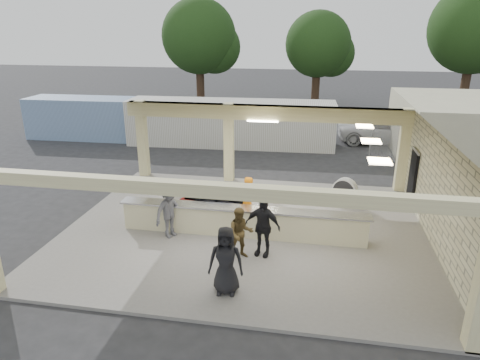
% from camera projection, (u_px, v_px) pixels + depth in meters
% --- Properties ---
extents(ground, '(120.00, 120.00, 0.00)m').
position_uv_depth(ground, '(244.00, 231.00, 14.66)').
color(ground, '#262629').
rests_on(ground, ground).
extents(pavilion, '(12.01, 10.00, 3.55)m').
position_uv_depth(pavilion, '(254.00, 188.00, 14.78)').
color(pavilion, slate).
rests_on(pavilion, ground).
extents(baggage_counter, '(8.20, 0.58, 0.98)m').
position_uv_depth(baggage_counter, '(242.00, 221.00, 14.00)').
color(baggage_counter, beige).
rests_on(baggage_counter, pavilion).
extents(luggage_cart, '(2.44, 1.76, 1.30)m').
position_uv_depth(luggage_cart, '(213.00, 200.00, 15.07)').
color(luggage_cart, silver).
rests_on(luggage_cart, pavilion).
extents(drum_fan, '(0.99, 0.67, 1.05)m').
position_uv_depth(drum_fan, '(345.00, 190.00, 16.44)').
color(drum_fan, silver).
rests_on(drum_fan, pavilion).
extents(baggage_handler, '(0.60, 0.73, 1.75)m').
position_uv_depth(baggage_handler, '(247.00, 201.00, 14.60)').
color(baggage_handler, orange).
rests_on(baggage_handler, pavilion).
extents(passenger_a, '(0.84, 0.56, 1.58)m').
position_uv_depth(passenger_a, '(241.00, 233.00, 12.53)').
color(passenger_a, brown).
rests_on(passenger_a, pavilion).
extents(passenger_b, '(1.15, 0.62, 1.87)m').
position_uv_depth(passenger_b, '(262.00, 226.00, 12.64)').
color(passenger_b, black).
rests_on(passenger_b, pavilion).
extents(passenger_c, '(0.97, 1.22, 1.82)m').
position_uv_depth(passenger_c, '(170.00, 211.00, 13.77)').
color(passenger_c, '#505055').
rests_on(passenger_c, pavilion).
extents(passenger_d, '(0.92, 0.43, 1.84)m').
position_uv_depth(passenger_d, '(226.00, 261.00, 10.81)').
color(passenger_d, black).
rests_on(passenger_d, pavilion).
extents(car_white_a, '(5.28, 2.73, 1.47)m').
position_uv_depth(car_white_a, '(383.00, 131.00, 25.58)').
color(car_white_a, silver).
rests_on(car_white_a, ground).
extents(car_white_b, '(4.76, 3.59, 1.42)m').
position_uv_depth(car_white_b, '(460.00, 133.00, 25.23)').
color(car_white_b, silver).
rests_on(car_white_b, ground).
extents(car_dark, '(4.96, 2.27, 1.60)m').
position_uv_depth(car_dark, '(387.00, 124.00, 27.12)').
color(car_dark, black).
rests_on(car_dark, ground).
extents(container_white, '(12.08, 2.88, 2.60)m').
position_uv_depth(container_white, '(231.00, 123.00, 24.95)').
color(container_white, silver).
rests_on(container_white, ground).
extents(container_blue, '(9.64, 2.56, 2.49)m').
position_uv_depth(container_blue, '(105.00, 119.00, 26.47)').
color(container_blue, '#7D9DC8').
rests_on(container_blue, ground).
extents(tree_left, '(6.60, 6.30, 9.00)m').
position_uv_depth(tree_left, '(203.00, 39.00, 36.43)').
color(tree_left, '#382619').
rests_on(tree_left, ground).
extents(tree_mid, '(6.00, 5.60, 8.00)m').
position_uv_depth(tree_mid, '(322.00, 47.00, 36.84)').
color(tree_mid, '#382619').
rests_on(tree_mid, ground).
extents(tree_right, '(7.20, 7.00, 10.00)m').
position_uv_depth(tree_right, '(478.00, 32.00, 33.49)').
color(tree_right, '#382619').
rests_on(tree_right, ground).
extents(adjacent_building, '(6.00, 8.00, 3.20)m').
position_uv_depth(adjacent_building, '(460.00, 131.00, 21.81)').
color(adjacent_building, beige).
rests_on(adjacent_building, ground).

